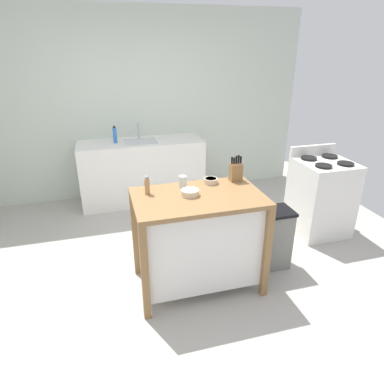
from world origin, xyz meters
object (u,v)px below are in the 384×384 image
object	(u,v)px
bottle_dish_soap	(115,135)
trash_bin	(272,238)
kitchen_island	(198,236)
pepper_grinder	(147,185)
bowl_stoneware_deep	(211,181)
knife_block	(236,171)
stove	(321,197)
bowl_ceramic_wide	(190,192)
drinking_cup	(183,181)
sink_faucet	(139,131)

from	to	relation	value
bottle_dish_soap	trash_bin	bearing A→B (deg)	-55.43
bottle_dish_soap	kitchen_island	bearing A→B (deg)	-74.76
pepper_grinder	bowl_stoneware_deep	bearing A→B (deg)	8.51
knife_block	bowl_stoneware_deep	world-z (taller)	knife_block
knife_block	stove	distance (m)	1.41
trash_bin	bottle_dish_soap	bearing A→B (deg)	124.57
bowl_ceramic_wide	trash_bin	size ratio (longest dim) A/B	0.25
knife_block	bottle_dish_soap	size ratio (longest dim) A/B	1.08
bowl_ceramic_wide	trash_bin	world-z (taller)	bowl_ceramic_wide
bowl_stoneware_deep	stove	distance (m)	1.61
bowl_stoneware_deep	stove	xyz separation A→B (m)	(1.50, 0.34, -0.49)
bowl_stoneware_deep	bottle_dish_soap	distance (m)	1.96
knife_block	stove	xyz separation A→B (m)	(1.25, 0.34, -0.56)
trash_bin	stove	size ratio (longest dim) A/B	0.63
kitchen_island	knife_block	distance (m)	0.71
kitchen_island	bowl_stoneware_deep	distance (m)	0.53
pepper_grinder	bottle_dish_soap	bearing A→B (deg)	94.42
stove	drinking_cup	bearing A→B (deg)	-168.64
trash_bin	stove	xyz separation A→B (m)	(0.89, 0.50, 0.13)
bowl_ceramic_wide	pepper_grinder	distance (m)	0.37
pepper_grinder	bottle_dish_soap	size ratio (longest dim) A/B	0.73
kitchen_island	knife_block	xyz separation A→B (m)	(0.44, 0.24, 0.50)
bowl_ceramic_wide	sink_faucet	xyz separation A→B (m)	(-0.16, 2.17, 0.05)
bottle_dish_soap	pepper_grinder	bearing A→B (deg)	-85.58
bowl_ceramic_wide	bottle_dish_soap	bearing A→B (deg)	103.65
sink_faucet	stove	size ratio (longest dim) A/B	0.22
pepper_grinder	trash_bin	bearing A→B (deg)	-3.37
pepper_grinder	sink_faucet	bearing A→B (deg)	84.71
drinking_cup	bottle_dish_soap	world-z (taller)	bottle_dish_soap
bowl_stoneware_deep	sink_faucet	bearing A→B (deg)	102.05
bowl_ceramic_wide	knife_block	bearing A→B (deg)	23.36
kitchen_island	sink_faucet	xyz separation A→B (m)	(-0.22, 2.19, 0.48)
bowl_ceramic_wide	drinking_cup	size ratio (longest dim) A/B	1.47
pepper_grinder	bottle_dish_soap	xyz separation A→B (m)	(-0.15, 1.90, -0.00)
knife_block	sink_faucet	size ratio (longest dim) A/B	1.13
drinking_cup	trash_bin	bearing A→B (deg)	-9.30
trash_bin	sink_faucet	size ratio (longest dim) A/B	2.86
bowl_ceramic_wide	sink_faucet	distance (m)	2.18
trash_bin	sink_faucet	xyz separation A→B (m)	(-1.02, 2.11, 0.68)
drinking_cup	pepper_grinder	xyz separation A→B (m)	(-0.33, -0.07, 0.03)
pepper_grinder	sink_faucet	world-z (taller)	sink_faucet
bottle_dish_soap	drinking_cup	bearing A→B (deg)	-75.29
kitchen_island	bowl_stoneware_deep	xyz separation A→B (m)	(0.19, 0.24, 0.43)
knife_block	bottle_dish_soap	xyz separation A→B (m)	(-1.00, 1.81, -0.02)
bowl_stoneware_deep	pepper_grinder	xyz separation A→B (m)	(-0.61, -0.09, 0.05)
sink_faucet	trash_bin	bearing A→B (deg)	-64.16
drinking_cup	pepper_grinder	size ratio (longest dim) A/B	0.62
bottle_dish_soap	sink_faucet	bearing A→B (deg)	22.74
pepper_grinder	trash_bin	distance (m)	1.39
trash_bin	kitchen_island	bearing A→B (deg)	-174.26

